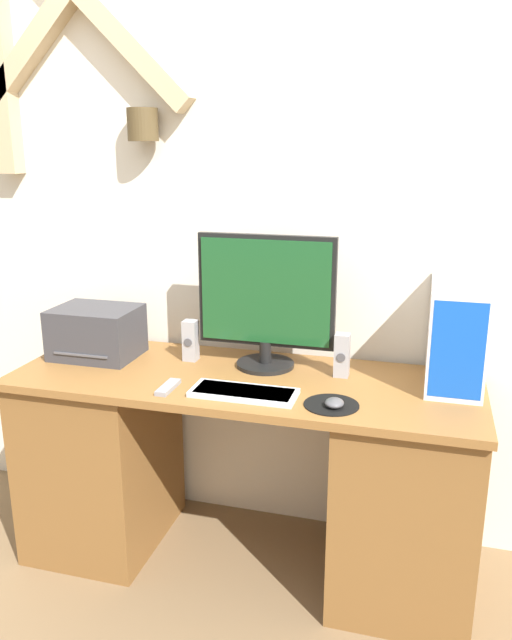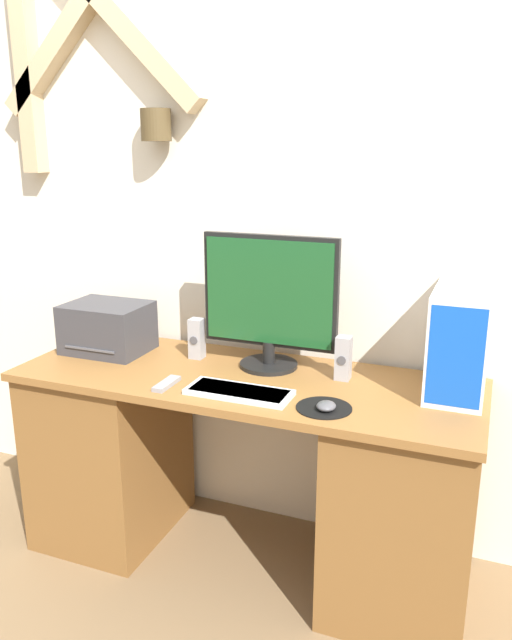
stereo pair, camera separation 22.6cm
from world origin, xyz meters
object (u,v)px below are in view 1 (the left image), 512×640
printer (96,332)px  speaker_left (191,340)px  keyboard (244,392)px  speaker_right (342,355)px  computer_tower (456,335)px  monitor (266,298)px  mouse (334,403)px  remote_control (168,387)px

printer → speaker_left: 0.39m
keyboard → speaker_right: speaker_right is taller
keyboard → computer_tower: (0.70, 0.31, 0.18)m
monitor → speaker_left: monitor is taller
monitor → mouse: (0.32, -0.33, -0.25)m
computer_tower → monitor: bearing=-179.8°
speaker_left → speaker_right: (0.61, -0.02, 0.00)m
computer_tower → speaker_right: 0.41m
keyboard → speaker_left: bearing=136.5°
monitor → computer_tower: monitor is taller
mouse → speaker_right: 0.31m
printer → speaker_left: bearing=8.2°
mouse → speaker_left: speaker_left is taller
printer → mouse: bearing=-14.6°
keyboard → speaker_right: bearing=43.0°
speaker_right → keyboard: bearing=-137.0°
computer_tower → printer: (-1.40, -0.07, -0.08)m
speaker_left → remote_control: (0.04, -0.32, -0.07)m
mouse → printer: bearing=165.4°
computer_tower → printer: computer_tower is taller
monitor → printer: (-0.70, -0.07, -0.17)m
speaker_left → mouse: bearing=-26.9°
computer_tower → speaker_right: size_ratio=2.34×
monitor → speaker_left: 0.36m
printer → remote_control: bearing=-31.6°
printer → monitor: bearing=5.6°
speaker_left → speaker_right: same height
speaker_right → remote_control: size_ratio=1.16×
printer → speaker_left: (0.39, 0.06, -0.02)m
speaker_right → monitor: bearing=174.3°
remote_control → computer_tower: bearing=18.8°
speaker_left → remote_control: bearing=-83.4°
speaker_right → remote_control: speaker_right is taller
mouse → keyboard: bearing=175.6°
mouse → remote_control: mouse is taller
computer_tower → remote_control: 1.04m
keyboard → mouse: 0.32m
printer → remote_control: size_ratio=2.35×
monitor → computer_tower: size_ratio=1.39×
printer → speaker_right: size_ratio=2.03×
mouse → remote_control: bearing=179.6°
mouse → remote_control: (-0.59, 0.00, -0.01)m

